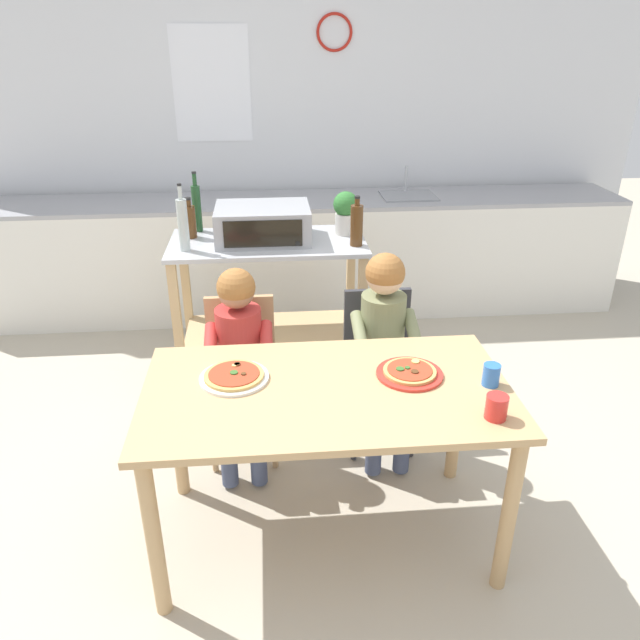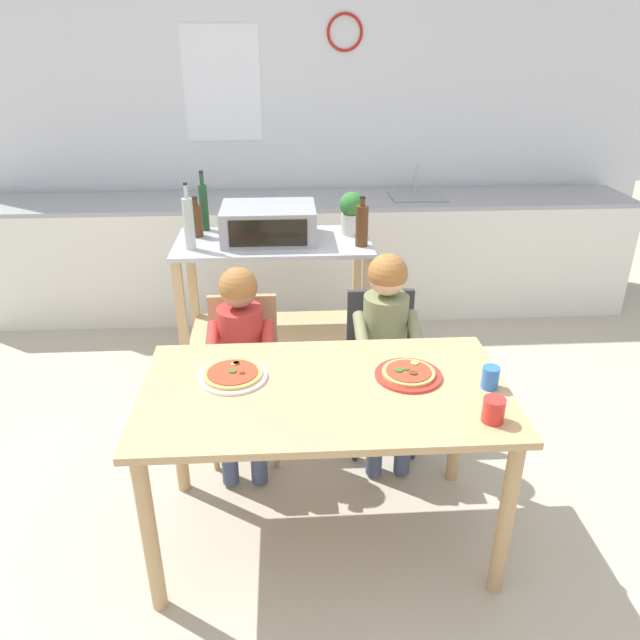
{
  "view_description": "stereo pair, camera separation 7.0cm",
  "coord_description": "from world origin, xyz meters",
  "px_view_note": "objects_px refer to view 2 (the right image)",
  "views": [
    {
      "loc": [
        -0.21,
        -2.02,
        2.01
      ],
      "look_at": [
        0.0,
        0.3,
        0.9
      ],
      "focal_mm": 34.24,
      "sensor_mm": 36.0,
      "label": 1
    },
    {
      "loc": [
        -0.14,
        -2.02,
        2.01
      ],
      "look_at": [
        0.0,
        0.3,
        0.9
      ],
      "focal_mm": 34.24,
      "sensor_mm": 36.0,
      "label": 2
    }
  ],
  "objects_px": {
    "toaster_oven": "(269,223)",
    "bottle_brown_beer": "(189,223)",
    "dining_table": "(325,410)",
    "drinking_cup_red": "(494,410)",
    "kitchen_island_cart": "(275,288)",
    "pizza_plate_red_rimmed": "(408,374)",
    "dining_chair_left": "(244,365)",
    "drinking_cup_blue": "(490,378)",
    "child_in_olive_shirt": "(387,335)",
    "bottle_dark_olive_oil": "(204,206)",
    "bottle_squat_spirits": "(362,225)",
    "bottle_slim_sauce": "(196,220)",
    "child_in_red_shirt": "(241,347)",
    "pizza_plate_white": "(233,375)",
    "dining_chair_right": "(381,358)",
    "potted_herb_plant": "(352,212)"
  },
  "relations": [
    {
      "from": "toaster_oven",
      "to": "bottle_brown_beer",
      "type": "relative_size",
      "value": 1.45
    },
    {
      "from": "dining_table",
      "to": "drinking_cup_red",
      "type": "xyz_separation_m",
      "value": [
        0.58,
        -0.26,
        0.15
      ]
    },
    {
      "from": "kitchen_island_cart",
      "to": "pizza_plate_red_rimmed",
      "type": "relative_size",
      "value": 4.21
    },
    {
      "from": "dining_chair_left",
      "to": "drinking_cup_blue",
      "type": "distance_m",
      "value": 1.27
    },
    {
      "from": "kitchen_island_cart",
      "to": "bottle_brown_beer",
      "type": "bearing_deg",
      "value": -164.34
    },
    {
      "from": "child_in_olive_shirt",
      "to": "pizza_plate_red_rimmed",
      "type": "relative_size",
      "value": 3.9
    },
    {
      "from": "drinking_cup_blue",
      "to": "bottle_dark_olive_oil",
      "type": "bearing_deg",
      "value": 127.46
    },
    {
      "from": "toaster_oven",
      "to": "dining_table",
      "type": "height_order",
      "value": "toaster_oven"
    },
    {
      "from": "bottle_squat_spirits",
      "to": "dining_chair_left",
      "type": "distance_m",
      "value": 1.03
    },
    {
      "from": "toaster_oven",
      "to": "kitchen_island_cart",
      "type": "bearing_deg",
      "value": -44.93
    },
    {
      "from": "bottle_squat_spirits",
      "to": "dining_table",
      "type": "distance_m",
      "value": 1.34
    },
    {
      "from": "toaster_oven",
      "to": "bottle_slim_sauce",
      "type": "bearing_deg",
      "value": 168.87
    },
    {
      "from": "toaster_oven",
      "to": "child_in_red_shirt",
      "type": "bearing_deg",
      "value": -98.81
    },
    {
      "from": "bottle_brown_beer",
      "to": "bottle_slim_sauce",
      "type": "bearing_deg",
      "value": 88.28
    },
    {
      "from": "kitchen_island_cart",
      "to": "bottle_slim_sauce",
      "type": "distance_m",
      "value": 0.61
    },
    {
      "from": "bottle_brown_beer",
      "to": "bottle_dark_olive_oil",
      "type": "bearing_deg",
      "value": 83.4
    },
    {
      "from": "pizza_plate_red_rimmed",
      "to": "dining_table",
      "type": "bearing_deg",
      "value": -169.1
    },
    {
      "from": "pizza_plate_white",
      "to": "bottle_squat_spirits",
      "type": "bearing_deg",
      "value": 60.48
    },
    {
      "from": "dining_chair_right",
      "to": "child_in_red_shirt",
      "type": "distance_m",
      "value": 0.74
    },
    {
      "from": "kitchen_island_cart",
      "to": "dining_table",
      "type": "height_order",
      "value": "kitchen_island_cart"
    },
    {
      "from": "dining_table",
      "to": "pizza_plate_white",
      "type": "bearing_deg",
      "value": 164.77
    },
    {
      "from": "bottle_squat_spirits",
      "to": "potted_herb_plant",
      "type": "distance_m",
      "value": 0.22
    },
    {
      "from": "bottle_brown_beer",
      "to": "drinking_cup_blue",
      "type": "xyz_separation_m",
      "value": [
        1.3,
        -1.29,
        -0.26
      ]
    },
    {
      "from": "dining_table",
      "to": "dining_chair_left",
      "type": "distance_m",
      "value": 0.79
    },
    {
      "from": "bottle_brown_beer",
      "to": "drinking_cup_blue",
      "type": "height_order",
      "value": "bottle_brown_beer"
    },
    {
      "from": "drinking_cup_blue",
      "to": "potted_herb_plant",
      "type": "bearing_deg",
      "value": 104.18
    },
    {
      "from": "dining_table",
      "to": "pizza_plate_white",
      "type": "relative_size",
      "value": 5.17
    },
    {
      "from": "kitchen_island_cart",
      "to": "drinking_cup_red",
      "type": "height_order",
      "value": "kitchen_island_cart"
    },
    {
      "from": "child_in_olive_shirt",
      "to": "pizza_plate_white",
      "type": "distance_m",
      "value": 0.86
    },
    {
      "from": "bottle_dark_olive_oil",
      "to": "potted_herb_plant",
      "type": "height_order",
      "value": "bottle_dark_olive_oil"
    },
    {
      "from": "child_in_olive_shirt",
      "to": "drinking_cup_blue",
      "type": "distance_m",
      "value": 0.7
    },
    {
      "from": "bottle_slim_sauce",
      "to": "drinking_cup_blue",
      "type": "relative_size",
      "value": 2.67
    },
    {
      "from": "toaster_oven",
      "to": "child_in_red_shirt",
      "type": "xyz_separation_m",
      "value": [
        -0.13,
        -0.85,
        -0.36
      ]
    },
    {
      "from": "child_in_red_shirt",
      "to": "pizza_plate_red_rimmed",
      "type": "relative_size",
      "value": 3.74
    },
    {
      "from": "pizza_plate_white",
      "to": "drinking_cup_blue",
      "type": "relative_size",
      "value": 3.11
    },
    {
      "from": "bottle_brown_beer",
      "to": "pizza_plate_white",
      "type": "bearing_deg",
      "value": -75.42
    },
    {
      "from": "kitchen_island_cart",
      "to": "drinking_cup_blue",
      "type": "height_order",
      "value": "kitchen_island_cart"
    },
    {
      "from": "kitchen_island_cart",
      "to": "child_in_red_shirt",
      "type": "distance_m",
      "value": 0.84
    },
    {
      "from": "dining_chair_left",
      "to": "pizza_plate_red_rimmed",
      "type": "distance_m",
      "value": 0.97
    },
    {
      "from": "bottle_squat_spirits",
      "to": "pizza_plate_red_rimmed",
      "type": "bearing_deg",
      "value": -87.63
    },
    {
      "from": "bottle_dark_olive_oil",
      "to": "dining_chair_left",
      "type": "xyz_separation_m",
      "value": [
        0.26,
        -0.93,
        -0.58
      ]
    },
    {
      "from": "bottle_dark_olive_oil",
      "to": "pizza_plate_red_rimmed",
      "type": "relative_size",
      "value": 1.33
    },
    {
      "from": "kitchen_island_cart",
      "to": "dining_table",
      "type": "relative_size",
      "value": 0.79
    },
    {
      "from": "dining_chair_left",
      "to": "pizza_plate_red_rimmed",
      "type": "height_order",
      "value": "dining_chair_left"
    },
    {
      "from": "bottle_squat_spirits",
      "to": "pizza_plate_red_rimmed",
      "type": "xyz_separation_m",
      "value": [
        0.05,
        -1.19,
        -0.26
      ]
    },
    {
      "from": "bottle_dark_olive_oil",
      "to": "pizza_plate_white",
      "type": "distance_m",
      "value": 1.56
    },
    {
      "from": "bottle_brown_beer",
      "to": "bottle_squat_spirits",
      "type": "xyz_separation_m",
      "value": [
        0.95,
        0.0,
        -0.03
      ]
    },
    {
      "from": "toaster_oven",
      "to": "bottle_squat_spirits",
      "type": "bearing_deg",
      "value": -15.94
    },
    {
      "from": "dining_chair_right",
      "to": "child_in_olive_shirt",
      "type": "distance_m",
      "value": 0.23
    },
    {
      "from": "toaster_oven",
      "to": "child_in_olive_shirt",
      "type": "height_order",
      "value": "toaster_oven"
    }
  ]
}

